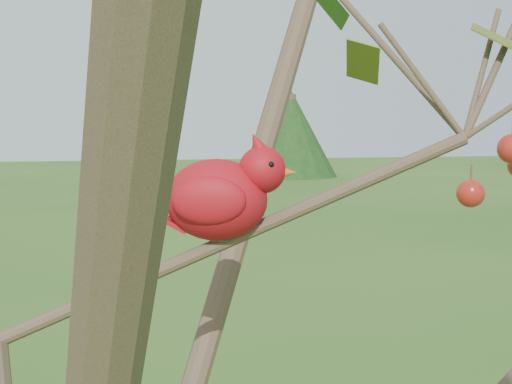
% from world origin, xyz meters
% --- Properties ---
extents(crabapple_tree, '(2.35, 2.05, 2.95)m').
position_xyz_m(crabapple_tree, '(0.03, -0.02, 2.12)').
color(crabapple_tree, '#3D2E20').
rests_on(crabapple_tree, ground).
extents(cardinal, '(0.21, 0.13, 0.15)m').
position_xyz_m(cardinal, '(0.23, 0.08, 2.13)').
color(cardinal, '#9D0D14').
rests_on(cardinal, ground).
extents(distant_trees, '(39.89, 13.42, 3.33)m').
position_xyz_m(distant_trees, '(0.49, 23.32, 1.45)').
color(distant_trees, '#3D2E20').
rests_on(distant_trees, ground).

